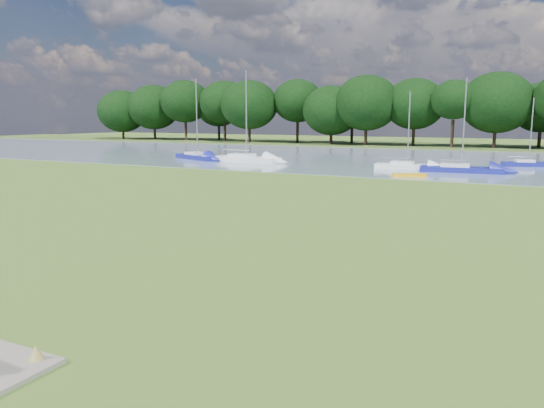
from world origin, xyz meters
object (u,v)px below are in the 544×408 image
at_px(kayak, 409,175).
at_px(sailboat_4, 246,157).
at_px(sailboat_0, 197,155).
at_px(sailboat_2, 528,162).
at_px(sailboat_3, 461,167).
at_px(sailboat_1, 407,165).

xyz_separation_m(kayak, sailboat_4, (-18.97, 6.39, 0.39)).
bearing_deg(sailboat_0, sailboat_4, 17.85).
xyz_separation_m(sailboat_2, sailboat_4, (-27.39, -7.97, 0.13)).
bearing_deg(sailboat_4, sailboat_3, 2.02).
height_order(sailboat_0, sailboat_2, sailboat_0).
xyz_separation_m(sailboat_1, sailboat_2, (10.09, 8.05, -0.03)).
bearing_deg(sailboat_3, sailboat_4, 172.35).
height_order(kayak, sailboat_3, sailboat_3).
bearing_deg(sailboat_1, sailboat_2, 35.70).
height_order(sailboat_1, sailboat_2, sailboat_1).
bearing_deg(sailboat_2, kayak, -138.34).
relative_size(sailboat_0, sailboat_1, 1.27).
xyz_separation_m(sailboat_0, sailboat_3, (29.03, -1.44, -0.05)).
relative_size(kayak, sailboat_4, 0.28).
bearing_deg(sailboat_4, sailboat_2, 20.27).
height_order(kayak, sailboat_2, sailboat_2).
relative_size(sailboat_1, sailboat_4, 0.74).
bearing_deg(sailboat_4, sailboat_0, 178.58).
distance_m(kayak, sailboat_0, 26.74).
bearing_deg(kayak, sailboat_2, 36.18).
distance_m(sailboat_3, sailboat_4, 22.22).
bearing_deg(sailboat_3, kayak, -125.65).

